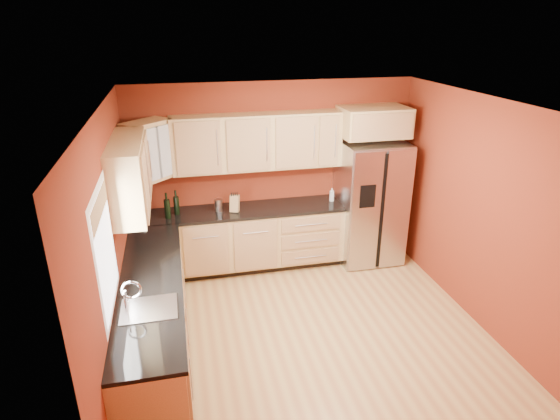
# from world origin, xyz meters

# --- Properties ---
(floor) EXTENTS (4.00, 4.00, 0.00)m
(floor) POSITION_xyz_m (0.00, 0.00, 0.00)
(floor) COLOR #AF7643
(floor) RESTS_ON ground
(ceiling) EXTENTS (4.00, 4.00, 0.00)m
(ceiling) POSITION_xyz_m (0.00, 0.00, 2.60)
(ceiling) COLOR silver
(ceiling) RESTS_ON wall_back
(wall_back) EXTENTS (4.00, 0.04, 2.60)m
(wall_back) POSITION_xyz_m (0.00, 2.00, 1.30)
(wall_back) COLOR maroon
(wall_back) RESTS_ON floor
(wall_front) EXTENTS (4.00, 0.04, 2.60)m
(wall_front) POSITION_xyz_m (0.00, -2.00, 1.30)
(wall_front) COLOR maroon
(wall_front) RESTS_ON floor
(wall_left) EXTENTS (0.04, 4.00, 2.60)m
(wall_left) POSITION_xyz_m (-2.00, 0.00, 1.30)
(wall_left) COLOR maroon
(wall_left) RESTS_ON floor
(wall_right) EXTENTS (0.04, 4.00, 2.60)m
(wall_right) POSITION_xyz_m (2.00, 0.00, 1.30)
(wall_right) COLOR maroon
(wall_right) RESTS_ON floor
(base_cabinets_back) EXTENTS (2.90, 0.60, 0.88)m
(base_cabinets_back) POSITION_xyz_m (-0.55, 1.70, 0.44)
(base_cabinets_back) COLOR tan
(base_cabinets_back) RESTS_ON floor
(base_cabinets_left) EXTENTS (0.60, 2.80, 0.88)m
(base_cabinets_left) POSITION_xyz_m (-1.70, 0.00, 0.44)
(base_cabinets_left) COLOR tan
(base_cabinets_left) RESTS_ON floor
(countertop_back) EXTENTS (2.90, 0.62, 0.04)m
(countertop_back) POSITION_xyz_m (-0.55, 1.69, 0.90)
(countertop_back) COLOR black
(countertop_back) RESTS_ON base_cabinets_back
(countertop_left) EXTENTS (0.62, 2.80, 0.04)m
(countertop_left) POSITION_xyz_m (-1.69, 0.00, 0.90)
(countertop_left) COLOR black
(countertop_left) RESTS_ON base_cabinets_left
(upper_cabinets_back) EXTENTS (2.30, 0.33, 0.75)m
(upper_cabinets_back) POSITION_xyz_m (-0.25, 1.83, 1.83)
(upper_cabinets_back) COLOR tan
(upper_cabinets_back) RESTS_ON wall_back
(upper_cabinets_left) EXTENTS (0.33, 1.35, 0.75)m
(upper_cabinets_left) POSITION_xyz_m (-1.83, 0.72, 1.83)
(upper_cabinets_left) COLOR tan
(upper_cabinets_left) RESTS_ON wall_left
(corner_upper_cabinet) EXTENTS (0.67, 0.67, 0.75)m
(corner_upper_cabinet) POSITION_xyz_m (-1.67, 1.67, 1.83)
(corner_upper_cabinet) COLOR tan
(corner_upper_cabinet) RESTS_ON wall_back
(over_fridge_cabinet) EXTENTS (0.92, 0.60, 0.40)m
(over_fridge_cabinet) POSITION_xyz_m (1.35, 1.70, 2.05)
(over_fridge_cabinet) COLOR tan
(over_fridge_cabinet) RESTS_ON wall_back
(refrigerator) EXTENTS (0.90, 0.75, 1.78)m
(refrigerator) POSITION_xyz_m (1.35, 1.62, 0.89)
(refrigerator) COLOR silver
(refrigerator) RESTS_ON floor
(window) EXTENTS (0.03, 0.90, 1.00)m
(window) POSITION_xyz_m (-1.98, -0.50, 1.55)
(window) COLOR white
(window) RESTS_ON wall_left
(sink_faucet) EXTENTS (0.50, 0.42, 0.30)m
(sink_faucet) POSITION_xyz_m (-1.69, -0.50, 1.07)
(sink_faucet) COLOR silver
(sink_faucet) RESTS_ON countertop_left
(canister_left) EXTENTS (0.15, 0.15, 0.19)m
(canister_left) POSITION_xyz_m (-1.85, 1.67, 1.02)
(canister_left) COLOR silver
(canister_left) RESTS_ON countertop_back
(canister_right) EXTENTS (0.13, 0.13, 0.17)m
(canister_right) POSITION_xyz_m (-0.83, 1.71, 1.01)
(canister_right) COLOR silver
(canister_right) RESTS_ON countertop_back
(wine_bottle_a) EXTENTS (0.09, 0.09, 0.34)m
(wine_bottle_a) POSITION_xyz_m (-1.39, 1.73, 1.09)
(wine_bottle_a) COLOR black
(wine_bottle_a) RESTS_ON countertop_back
(wine_bottle_b) EXTENTS (0.10, 0.10, 0.35)m
(wine_bottle_b) POSITION_xyz_m (-1.51, 1.61, 1.10)
(wine_bottle_b) COLOR black
(wine_bottle_b) RESTS_ON countertop_back
(knife_block) EXTENTS (0.15, 0.14, 0.23)m
(knife_block) POSITION_xyz_m (-0.62, 1.65, 1.04)
(knife_block) COLOR tan
(knife_block) RESTS_ON countertop_back
(soap_dispenser) EXTENTS (0.08, 0.08, 0.19)m
(soap_dispenser) POSITION_xyz_m (0.80, 1.73, 1.02)
(soap_dispenser) COLOR silver
(soap_dispenser) RESTS_ON countertop_back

